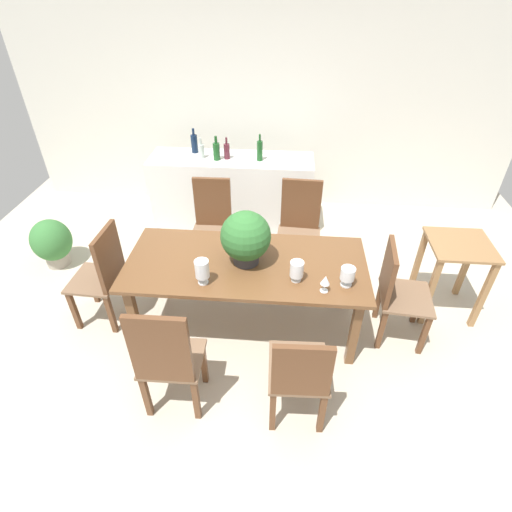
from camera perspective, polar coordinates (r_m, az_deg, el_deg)
The scene contains 22 objects.
ground_plane at distance 3.86m, azimuth -1.38°, elevation -10.45°, with size 7.04×7.04×0.00m, color #BCB29E.
back_wall at distance 5.44m, azimuth 1.45°, elevation 20.27°, with size 6.40×0.10×2.60m, color silver.
dining_table at distance 3.46m, azimuth -1.41°, elevation -2.04°, with size 2.06×0.93×0.75m.
chair_near_right at distance 2.90m, azimuth 6.20°, elevation -16.39°, with size 0.44×0.49×0.94m.
chair_near_left at distance 2.95m, azimuth -12.63°, elevation -14.10°, with size 0.45×0.41×1.07m.
chair_far_left at distance 4.34m, azimuth -6.23°, elevation 4.94°, with size 0.43×0.41×1.03m.
chair_head_end at distance 3.87m, azimuth -20.95°, elevation -2.20°, with size 0.45×0.47×1.00m.
chair_foot_end at distance 3.67m, azimuth 19.38°, elevation -4.49°, with size 0.47×0.50×0.95m.
chair_far_right at distance 4.28m, azimuth 6.21°, elevation 4.51°, with size 0.48×0.49×1.04m.
flower_centerpiece at distance 3.27m, azimuth -1.52°, elevation 2.68°, with size 0.42×0.42×0.47m.
crystal_vase_left at distance 3.17m, azimuth 5.84°, elevation -1.94°, with size 0.11×0.11×0.18m.
crystal_vase_center_near at distance 3.19m, azimuth 12.95°, elevation -2.58°, with size 0.11×0.11×0.17m.
crystal_vase_right at distance 3.14m, azimuth -7.71°, elevation -1.92°, with size 0.11×0.11×0.22m.
wine_glass at distance 3.10m, azimuth 9.87°, elevation -3.47°, with size 0.07×0.07×0.15m.
kitchen_counter at distance 5.09m, azimuth -3.38°, elevation 8.90°, with size 1.96×0.56×0.94m, color silver.
wine_bottle_clear at distance 4.89m, azimuth -7.81°, elevation 14.67°, with size 0.07×0.07×0.24m.
wine_bottle_tall at distance 4.84m, azimuth -4.19°, elevation 14.73°, with size 0.07×0.07×0.25m.
wine_bottle_dark at distance 4.77m, azimuth 0.54°, elevation 14.83°, with size 0.07×0.07×0.31m.
wine_bottle_amber at distance 5.06m, azimuth -8.80°, elevation 15.62°, with size 0.08×0.08×0.29m.
wine_bottle_green at distance 4.82m, azimuth -5.67°, elevation 14.71°, with size 0.08×0.08×0.28m.
side_table at distance 4.14m, azimuth 26.51°, elevation -0.77°, with size 0.55×0.54×0.78m.
potted_plant_floor at distance 5.00m, azimuth -27.12°, elevation 1.80°, with size 0.43×0.43×0.57m.
Camera 1 is at (0.32, -2.62, 2.82)m, focal length 28.02 mm.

